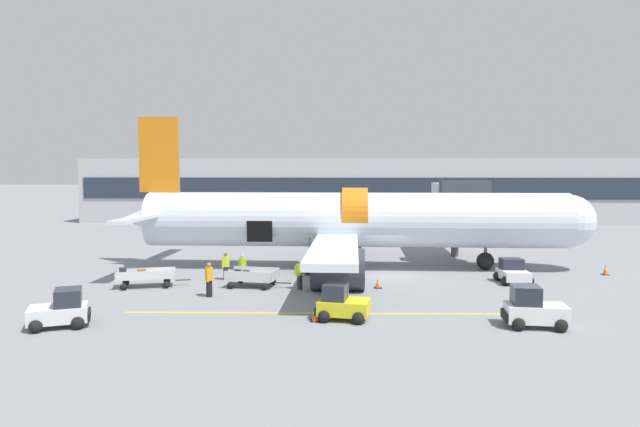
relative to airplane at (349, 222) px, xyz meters
The scene contains 18 objects.
ground_plane 4.99m from the airplane, 49.82° to the right, with size 500.00×500.00×0.00m, color gray.
apron_marking_line 13.14m from the airplane, 91.26° to the right, with size 20.53×1.03×0.01m.
terminal_strip 37.91m from the airplane, 86.30° to the left, with size 75.85×10.48×8.40m.
jet_bridge_stub 9.95m from the airplane, 32.24° to the left, with size 3.49×8.61×6.04m.
airplane is the anchor object (origin of this frame).
baggage_tug_lead 20.12m from the airplane, 128.13° to the right, with size 2.91×2.64×1.63m.
baggage_tug_mid 16.87m from the airplane, 60.88° to the right, with size 2.73×2.05×1.80m.
baggage_tug_rear 13.96m from the airplane, 90.77° to the right, with size 2.57×2.31×1.63m.
baggage_tug_spare 11.29m from the airplane, 24.75° to the right, with size 2.04×2.47×1.44m.
baggage_cart_loading 9.09m from the airplane, 129.47° to the right, with size 3.86×2.39×1.02m.
baggage_cart_queued 14.07m from the airplane, 148.56° to the right, with size 4.26×2.34×1.20m.
ground_crew_loader_a 12.27m from the airplane, 127.77° to the right, with size 0.44×0.64×1.85m.
ground_crew_loader_b 8.15m from the airplane, 110.40° to the right, with size 0.59×0.46×1.69m.
ground_crew_driver 9.24m from the airplane, 148.04° to the right, with size 0.54×0.54×1.71m.
ground_crew_supervisor 8.28m from the airplane, 146.83° to the right, with size 0.54×0.41×1.55m.
safety_cone_nose 17.06m from the airplane, ahead, with size 0.43×0.43×0.66m.
safety_cone_engine_left 14.53m from the airplane, 95.39° to the right, with size 0.50×0.50×0.67m.
safety_cone_wingtip 7.53m from the airplane, 75.24° to the right, with size 0.44×0.44×0.56m.
Camera 1 is at (-2.06, -36.44, 6.71)m, focal length 32.00 mm.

